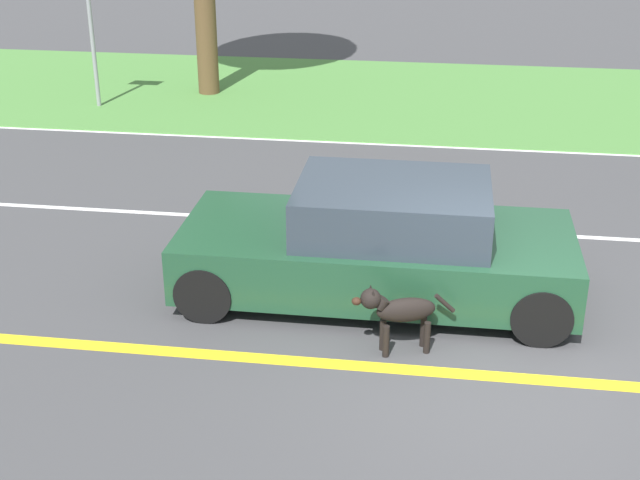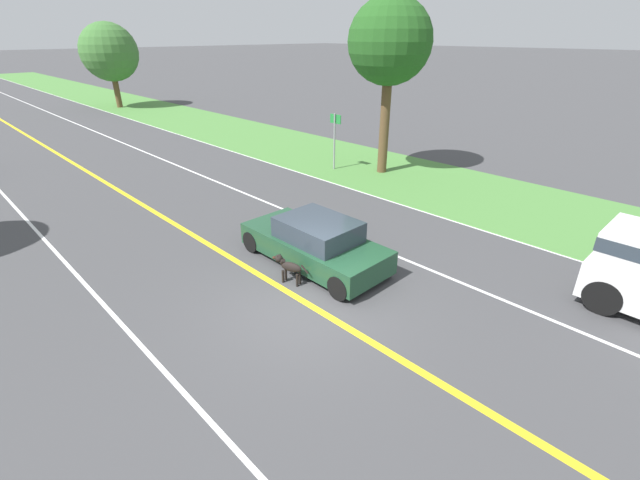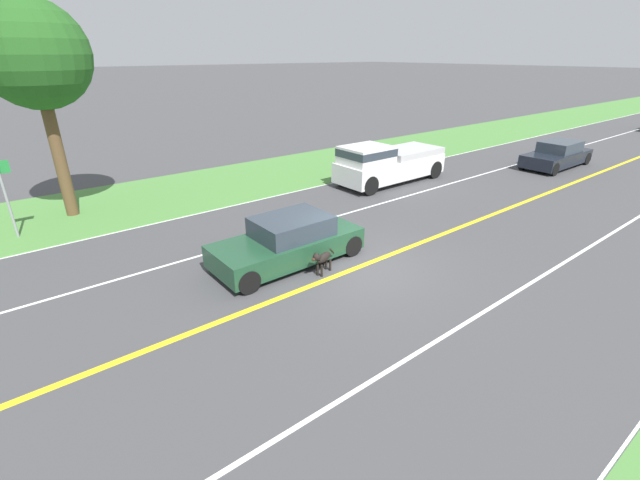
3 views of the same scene
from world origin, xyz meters
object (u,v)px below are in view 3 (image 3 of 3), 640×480
object	(u,v)px
ego_car	(288,242)
pickup_truck	(387,163)
roadside_tree_right_near	(34,56)
car_trailing_near	(557,155)
dog	(322,258)
street_sign	(4,190)

from	to	relation	value
ego_car	pickup_truck	bearing A→B (deg)	-64.30
ego_car	roadside_tree_right_near	xyz separation A→B (m)	(8.22, 4.12, 4.83)
car_trailing_near	roadside_tree_right_near	xyz separation A→B (m)	(7.76, 21.58, 4.84)
dog	street_sign	distance (m)	10.37
dog	pickup_truck	world-z (taller)	pickup_truck
pickup_truck	car_trailing_near	distance (m)	9.90
pickup_truck	car_trailing_near	xyz separation A→B (m)	(-3.49, -9.26, -0.33)
dog	car_trailing_near	xyz separation A→B (m)	(1.67, -17.18, 0.15)
ego_car	street_sign	xyz separation A→B (m)	(6.98, 5.97, 0.99)
dog	street_sign	bearing A→B (deg)	19.39
pickup_truck	street_sign	bearing A→B (deg)	77.92
ego_car	street_sign	distance (m)	9.24
ego_car	dog	distance (m)	1.25
pickup_truck	roadside_tree_right_near	size ratio (longest dim) A/B	0.76
dog	roadside_tree_right_near	xyz separation A→B (m)	(9.43, 4.39, 4.99)
roadside_tree_right_near	street_sign	bearing A→B (deg)	123.68
roadside_tree_right_near	dog	bearing A→B (deg)	-155.00
pickup_truck	car_trailing_near	world-z (taller)	pickup_truck
pickup_truck	car_trailing_near	bearing A→B (deg)	-110.66
dog	car_trailing_near	bearing A→B (deg)	-102.42
roadside_tree_right_near	ego_car	bearing A→B (deg)	-153.40
car_trailing_near	street_sign	xyz separation A→B (m)	(6.52, 23.43, 1.00)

